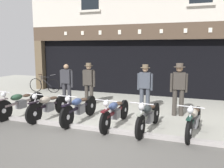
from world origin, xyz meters
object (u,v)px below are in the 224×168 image
(leaning_bicycle, at_px, (44,85))
(motorcycle_center, at_px, (115,112))
(motorcycle_left, at_px, (48,106))
(motorcycle_center_left, at_px, (79,108))
(salesman_right, at_px, (145,85))
(assistant_far_right, at_px, (179,87))
(motorcycle_far_left, at_px, (21,103))
(salesman_left, at_px, (67,83))
(advert_board_near, at_px, (102,58))
(motorcycle_center_right, at_px, (148,116))
(motorcycle_right, at_px, (194,120))
(shopkeeper_center, at_px, (89,82))

(leaning_bicycle, bearing_deg, motorcycle_center, 49.47)
(motorcycle_left, height_order, motorcycle_center_left, motorcycle_center_left)
(salesman_right, distance_m, leaning_bicycle, 5.84)
(motorcycle_center_left, distance_m, assistant_far_right, 3.30)
(motorcycle_far_left, height_order, salesman_left, salesman_left)
(advert_board_near, bearing_deg, salesman_left, -95.17)
(salesman_right, bearing_deg, motorcycle_center_right, 103.81)
(motorcycle_far_left, height_order, motorcycle_center, motorcycle_far_left)
(motorcycle_center, relative_size, motorcycle_right, 1.08)
(motorcycle_left, bearing_deg, advert_board_near, -82.73)
(motorcycle_center, height_order, salesman_left, salesman_left)
(motorcycle_center_left, distance_m, motorcycle_center_right, 2.15)
(motorcycle_far_left, xyz_separation_m, salesman_right, (3.73, 2.07, 0.49))
(motorcycle_far_left, bearing_deg, shopkeeper_center, -117.94)
(motorcycle_far_left, xyz_separation_m, motorcycle_center, (3.30, 0.07, -0.02))
(motorcycle_left, distance_m, motorcycle_center_left, 1.08)
(motorcycle_center_left, height_order, shopkeeper_center, shopkeeper_center)
(motorcycle_far_left, bearing_deg, advert_board_near, -94.92)
(motorcycle_center_right, height_order, advert_board_near, advert_board_near)
(motorcycle_left, relative_size, salesman_left, 1.21)
(shopkeeper_center, bearing_deg, salesman_right, -176.87)
(salesman_right, xyz_separation_m, leaning_bicycle, (-5.54, 1.75, -0.54))
(salesman_left, xyz_separation_m, shopkeeper_center, (0.80, 0.34, 0.02))
(salesman_right, bearing_deg, shopkeeper_center, -3.71)
(motorcycle_center, height_order, assistant_far_right, assistant_far_right)
(motorcycle_left, height_order, motorcycle_center_right, motorcycle_left)
(motorcycle_left, height_order, motorcycle_right, motorcycle_left)
(motorcycle_center_right, bearing_deg, salesman_right, -69.14)
(motorcycle_right, bearing_deg, salesman_right, -41.16)
(motorcycle_far_left, bearing_deg, leaning_bicycle, -58.50)
(assistant_far_right, bearing_deg, advert_board_near, -47.52)
(motorcycle_left, relative_size, advert_board_near, 1.90)
(motorcycle_center, bearing_deg, salesman_left, -30.76)
(motorcycle_center_left, bearing_deg, motorcycle_center, -178.69)
(shopkeeper_center, relative_size, leaning_bicycle, 0.96)
(salesman_left, bearing_deg, motorcycle_center, 144.92)
(salesman_left, xyz_separation_m, assistant_far_right, (4.24, -0.05, 0.09))
(motorcycle_right, relative_size, salesman_left, 1.18)
(shopkeeper_center, bearing_deg, advert_board_near, -73.02)
(advert_board_near, xyz_separation_m, leaning_bicycle, (-2.76, -1.03, -1.37))
(motorcycle_left, distance_m, motorcycle_right, 4.39)
(motorcycle_center_left, bearing_deg, advert_board_near, -73.29)
(motorcycle_center_left, relative_size, salesman_right, 1.26)
(motorcycle_far_left, xyz_separation_m, salesman_left, (0.68, 1.83, 0.46))
(motorcycle_center, bearing_deg, motorcycle_right, -176.80)
(assistant_far_right, distance_m, advert_board_near, 5.07)
(leaning_bicycle, bearing_deg, salesman_right, 68.21)
(motorcycle_center_left, bearing_deg, shopkeeper_center, -69.66)
(assistant_far_right, bearing_deg, shopkeeper_center, -16.42)
(motorcycle_left, distance_m, shopkeeper_center, 2.23)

